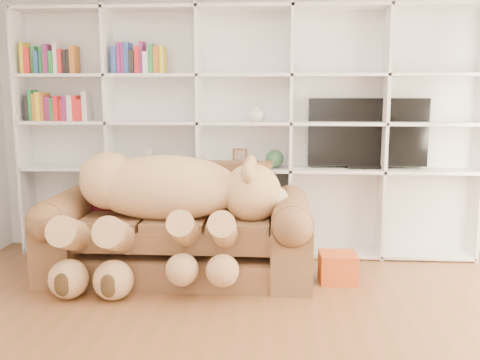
# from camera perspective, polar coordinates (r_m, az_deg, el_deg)

# --- Properties ---
(wall_back) EXTENTS (5.00, 0.02, 2.70)m
(wall_back) POSITION_cam_1_polar(r_m,az_deg,el_deg) (5.36, 0.65, 6.78)
(wall_back) COLOR white
(wall_back) RESTS_ON floor
(bookshelf) EXTENTS (4.43, 0.35, 2.40)m
(bookshelf) POSITION_cam_1_polar(r_m,az_deg,el_deg) (5.24, -2.07, 6.23)
(bookshelf) COLOR white
(bookshelf) RESTS_ON floor
(sofa) EXTENTS (2.28, 0.99, 0.96)m
(sofa) POSITION_cam_1_polar(r_m,az_deg,el_deg) (4.75, -6.51, -5.73)
(sofa) COLOR brown
(sofa) RESTS_ON floor
(teddy_bear) EXTENTS (1.89, 0.99, 1.09)m
(teddy_bear) POSITION_cam_1_polar(r_m,az_deg,el_deg) (4.50, -8.04, -2.32)
(teddy_bear) COLOR tan
(teddy_bear) RESTS_ON sofa
(throw_pillow) EXTENTS (0.37, 0.21, 0.39)m
(throw_pillow) POSITION_cam_1_polar(r_m,az_deg,el_deg) (4.99, -13.78, -1.56)
(throw_pillow) COLOR #500D13
(throw_pillow) RESTS_ON sofa
(gift_box) EXTENTS (0.32, 0.30, 0.25)m
(gift_box) POSITION_cam_1_polar(r_m,az_deg,el_deg) (4.67, 10.39, -9.15)
(gift_box) COLOR #BC4B19
(gift_box) RESTS_ON floor
(tv) EXTENTS (1.14, 0.18, 0.67)m
(tv) POSITION_cam_1_polar(r_m,az_deg,el_deg) (5.29, 13.44, 4.82)
(tv) COLOR black
(tv) RESTS_ON bookshelf
(picture_frame) EXTENTS (0.14, 0.05, 0.18)m
(picture_frame) POSITION_cam_1_polar(r_m,az_deg,el_deg) (5.20, -0.00, 2.41)
(picture_frame) COLOR #54321C
(picture_frame) RESTS_ON bookshelf
(green_vase) EXTENTS (0.18, 0.18, 0.18)m
(green_vase) POSITION_cam_1_polar(r_m,az_deg,el_deg) (5.19, 3.71, 2.27)
(green_vase) COLOR #305E3A
(green_vase) RESTS_ON bookshelf
(figurine_tall) EXTENTS (0.11, 0.11, 0.18)m
(figurine_tall) POSITION_cam_1_polar(r_m,az_deg,el_deg) (5.34, -9.79, 2.36)
(figurine_tall) COLOR beige
(figurine_tall) RESTS_ON bookshelf
(figurine_short) EXTENTS (0.08, 0.08, 0.12)m
(figurine_short) POSITION_cam_1_polar(r_m,az_deg,el_deg) (5.31, -7.91, 2.04)
(figurine_short) COLOR beige
(figurine_short) RESTS_ON bookshelf
(snow_globe) EXTENTS (0.11, 0.11, 0.11)m
(snow_globe) POSITION_cam_1_polar(r_m,az_deg,el_deg) (5.29, -7.25, 2.06)
(snow_globe) COLOR silver
(snow_globe) RESTS_ON bookshelf
(shelf_vase) EXTENTS (0.19, 0.19, 0.17)m
(shelf_vase) POSITION_cam_1_polar(r_m,az_deg,el_deg) (5.16, 1.73, 7.24)
(shelf_vase) COLOR silver
(shelf_vase) RESTS_ON bookshelf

